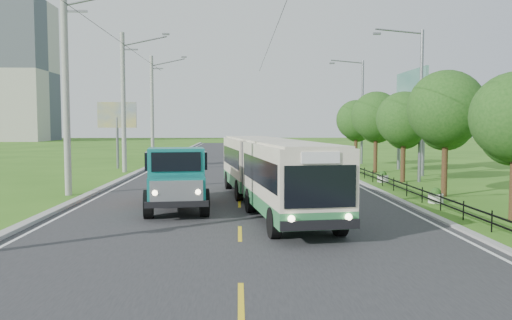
{
  "coord_description": "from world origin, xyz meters",
  "views": [
    {
      "loc": [
        -0.05,
        -15.36,
        3.4
      ],
      "look_at": [
        0.72,
        6.02,
        1.9
      ],
      "focal_mm": 35.0,
      "sensor_mm": 36.0,
      "label": 1
    }
  ],
  "objects": [
    {
      "name": "pole_far",
      "position": [
        -8.26,
        33.0,
        5.09
      ],
      "size": [
        3.51,
        0.32,
        10.0
      ],
      "color": "gray",
      "rests_on": "ground"
    },
    {
      "name": "curb_left",
      "position": [
        -7.2,
        20.0,
        0.07
      ],
      "size": [
        0.4,
        120.0,
        0.15
      ],
      "primitive_type": "cube",
      "color": "#9E9E99",
      "rests_on": "ground"
    },
    {
      "name": "edge_line_right",
      "position": [
        6.65,
        20.0,
        0.02
      ],
      "size": [
        0.12,
        120.0,
        0.0
      ],
      "primitive_type": "cube",
      "color": "silver",
      "rests_on": "road"
    },
    {
      "name": "tree_fourth",
      "position": [
        9.86,
        14.14,
        3.59
      ],
      "size": [
        3.24,
        3.31,
        5.4
      ],
      "color": "#382314",
      "rests_on": "ground"
    },
    {
      "name": "pole_mid",
      "position": [
        -8.26,
        21.0,
        5.09
      ],
      "size": [
        3.51,
        0.32,
        10.0
      ],
      "color": "gray",
      "rests_on": "ground"
    },
    {
      "name": "billboard_left",
      "position": [
        -9.5,
        24.0,
        3.87
      ],
      "size": [
        3.0,
        0.2,
        5.2
      ],
      "color": "slate",
      "rests_on": "ground"
    },
    {
      "name": "centre_dash",
      "position": [
        0.0,
        0.0,
        0.02
      ],
      "size": [
        0.12,
        2.2,
        0.0
      ],
      "primitive_type": "cube",
      "color": "yellow",
      "rests_on": "road"
    },
    {
      "name": "tree_third",
      "position": [
        9.86,
        8.14,
        3.99
      ],
      "size": [
        3.6,
        3.62,
        6.0
      ],
      "color": "#382314",
      "rests_on": "ground"
    },
    {
      "name": "tree_back",
      "position": [
        9.86,
        26.14,
        3.65
      ],
      "size": [
        3.3,
        3.36,
        5.5
      ],
      "color": "#382314",
      "rests_on": "ground"
    },
    {
      "name": "curb_right",
      "position": [
        7.15,
        20.0,
        0.05
      ],
      "size": [
        0.3,
        120.0,
        0.1
      ],
      "primitive_type": "cube",
      "color": "#9E9E99",
      "rests_on": "ground"
    },
    {
      "name": "pole_near",
      "position": [
        -8.26,
        9.0,
        5.09
      ],
      "size": [
        3.51,
        0.32,
        10.0
      ],
      "color": "gray",
      "rests_on": "ground"
    },
    {
      "name": "railing_right",
      "position": [
        8.0,
        14.0,
        0.3
      ],
      "size": [
        0.04,
        40.0,
        0.6
      ],
      "primitive_type": "cube",
      "color": "black",
      "rests_on": "ground"
    },
    {
      "name": "road",
      "position": [
        0.0,
        20.0,
        0.01
      ],
      "size": [
        14.0,
        120.0,
        0.02
      ],
      "primitive_type": "cube",
      "color": "#28282B",
      "rests_on": "ground"
    },
    {
      "name": "streetlight_mid",
      "position": [
        10.64,
        14.0,
        4.9
      ],
      "size": [
        3.02,
        0.2,
        9.07
      ],
      "color": "slate",
      "rests_on": "ground"
    },
    {
      "name": "edge_line_left",
      "position": [
        -6.65,
        20.0,
        0.02
      ],
      "size": [
        0.12,
        120.0,
        0.0
      ],
      "primitive_type": "cube",
      "color": "silver",
      "rests_on": "road"
    },
    {
      "name": "streetlight_far",
      "position": [
        10.64,
        28.0,
        4.9
      ],
      "size": [
        3.02,
        0.2,
        9.07
      ],
      "color": "slate",
      "rests_on": "ground"
    },
    {
      "name": "planter_mid",
      "position": [
        8.6,
        14.0,
        0.29
      ],
      "size": [
        0.64,
        0.64,
        0.67
      ],
      "color": "silver",
      "rests_on": "ground"
    },
    {
      "name": "billboard_right",
      "position": [
        12.3,
        20.0,
        5.34
      ],
      "size": [
        0.24,
        6.0,
        7.3
      ],
      "color": "slate",
      "rests_on": "ground"
    },
    {
      "name": "bus",
      "position": [
        1.25,
        5.22,
        1.65
      ],
      "size": [
        4.18,
        14.35,
        2.74
      ],
      "rotation": [
        0.0,
        0.0,
        0.14
      ],
      "color": "#307A45",
      "rests_on": "ground"
    },
    {
      "name": "planter_far",
      "position": [
        8.6,
        22.0,
        0.29
      ],
      "size": [
        0.64,
        0.64,
        0.67
      ],
      "color": "silver",
      "rests_on": "ground"
    },
    {
      "name": "planter_near",
      "position": [
        8.6,
        6.0,
        0.29
      ],
      "size": [
        0.64,
        0.64,
        0.67
      ],
      "color": "silver",
      "rests_on": "ground"
    },
    {
      "name": "dump_truck",
      "position": [
        -2.57,
        4.89,
        1.42
      ],
      "size": [
        2.98,
        6.21,
        2.51
      ],
      "rotation": [
        0.0,
        0.0,
        0.13
      ],
      "color": "#12716D",
      "rests_on": "ground"
    },
    {
      "name": "tree_fifth",
      "position": [
        9.86,
        20.14,
        3.85
      ],
      "size": [
        3.48,
        3.52,
        5.8
      ],
      "color": "#382314",
      "rests_on": "ground"
    },
    {
      "name": "ground",
      "position": [
        0.0,
        0.0,
        0.0
      ],
      "size": [
        240.0,
        240.0,
        0.0
      ],
      "primitive_type": "plane",
      "color": "#2F6016",
      "rests_on": "ground"
    }
  ]
}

